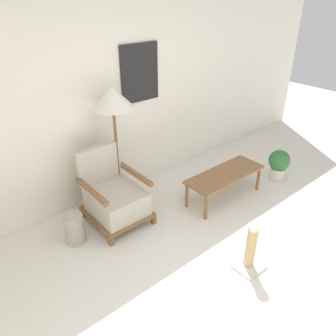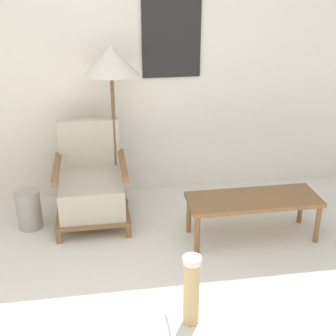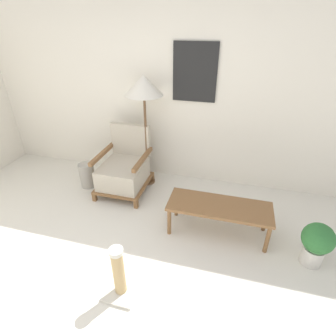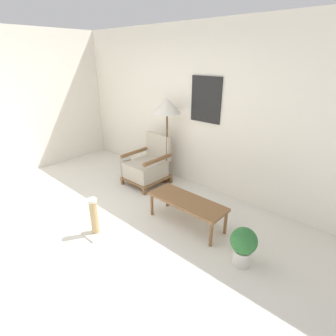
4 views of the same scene
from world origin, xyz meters
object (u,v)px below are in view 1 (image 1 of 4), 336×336
(armchair, at_px, (114,197))
(vase, at_px, (75,229))
(coffee_table, at_px, (225,176))
(scratching_post, at_px, (250,251))
(floor_lamp, at_px, (113,101))
(potted_plant, at_px, (279,163))

(armchair, xyz_separation_m, vase, (-0.56, -0.06, -0.15))
(coffee_table, xyz_separation_m, scratching_post, (-0.75, -1.00, -0.13))
(floor_lamp, distance_m, potted_plant, 2.55)
(armchair, height_order, floor_lamp, floor_lamp)
(armchair, relative_size, coffee_table, 0.78)
(vase, relative_size, potted_plant, 0.75)
(coffee_table, bearing_deg, potted_plant, -11.38)
(coffee_table, relative_size, scratching_post, 2.11)
(potted_plant, xyz_separation_m, scratching_post, (-1.70, -0.81, -0.07))
(floor_lamp, xyz_separation_m, scratching_post, (0.37, -1.81, -1.18))
(floor_lamp, xyz_separation_m, coffee_table, (1.11, -0.81, -1.04))
(potted_plant, bearing_deg, vase, 166.83)
(coffee_table, relative_size, vase, 3.15)
(armchair, relative_size, scratching_post, 1.65)
(scratching_post, bearing_deg, armchair, 111.50)
(armchair, xyz_separation_m, coffee_table, (1.35, -0.54, 0.01))
(potted_plant, bearing_deg, coffee_table, 168.62)
(coffee_table, height_order, vase, coffee_table)
(armchair, height_order, vase, armchair)
(floor_lamp, xyz_separation_m, vase, (-0.81, -0.33, -1.20))
(armchair, relative_size, vase, 2.47)
(potted_plant, relative_size, scratching_post, 0.89)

